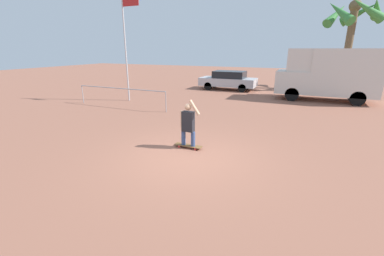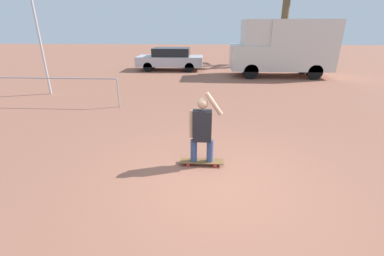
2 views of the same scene
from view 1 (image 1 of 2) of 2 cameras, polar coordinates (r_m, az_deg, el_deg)
name	(u,v)px [view 1 (image 1 of 2)]	position (r m, az deg, el deg)	size (l,w,h in m)	color
ground_plane	(188,157)	(7.82, -0.78, -6.43)	(80.00, 80.00, 0.00)	#935B47
skateboard	(188,146)	(8.48, -0.84, -3.95)	(0.94, 0.25, 0.09)	brown
person_skateboarder	(188,123)	(8.23, -0.87, 1.18)	(0.67, 0.22, 1.53)	#384C7A
camper_van	(328,73)	(18.18, 28.05, 10.74)	(5.69, 2.25, 3.16)	black
parked_car_silver	(228,80)	(20.94, 8.08, 10.53)	(4.40, 1.87, 1.46)	black
palm_tree_near_van	(354,18)	(24.20, 32.33, 19.95)	(4.17, 4.26, 6.80)	brown
flagpole	(126,39)	(16.49, -14.37, 18.58)	(1.18, 0.12, 6.27)	#B7B7BC
plaza_railing_segment	(120,91)	(14.79, -15.61, 8.02)	(5.74, 0.05, 1.08)	#99999E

